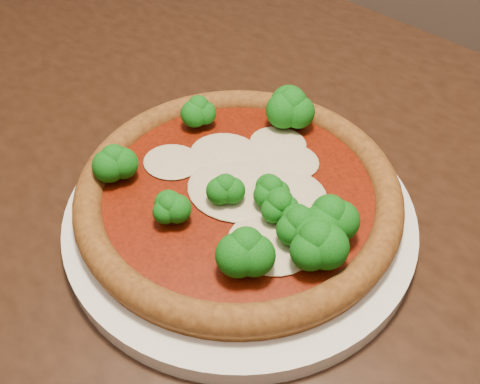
% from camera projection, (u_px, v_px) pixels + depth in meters
% --- Properties ---
extents(dining_table, '(1.54, 1.31, 0.75)m').
position_uv_depth(dining_table, '(259.00, 291.00, 0.55)').
color(dining_table, black).
rests_on(dining_table, floor).
extents(plate, '(0.32, 0.32, 0.02)m').
position_uv_depth(plate, '(240.00, 216.00, 0.49)').
color(plate, silver).
rests_on(plate, dining_table).
extents(pizza, '(0.30, 0.30, 0.06)m').
position_uv_depth(pizza, '(243.00, 190.00, 0.48)').
color(pizza, brown).
rests_on(pizza, plate).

